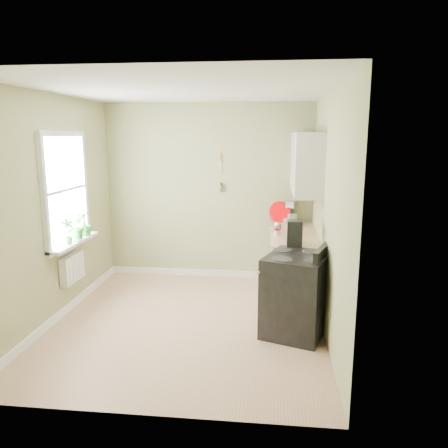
# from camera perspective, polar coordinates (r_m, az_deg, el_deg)

# --- Properties ---
(floor) EXTENTS (3.20, 3.60, 0.02)m
(floor) POSITION_cam_1_polar(r_m,az_deg,el_deg) (5.43, -4.75, -12.74)
(floor) COLOR #A97C5E
(floor) RESTS_ON ground
(ceiling) EXTENTS (3.20, 3.60, 0.02)m
(ceiling) POSITION_cam_1_polar(r_m,az_deg,el_deg) (4.97, -5.30, 17.18)
(ceiling) COLOR white
(ceiling) RESTS_ON wall_back
(wall_back) EXTENTS (3.20, 0.02, 2.70)m
(wall_back) POSITION_cam_1_polar(r_m,az_deg,el_deg) (6.79, -2.04, 4.19)
(wall_back) COLOR #9A9B6A
(wall_back) RESTS_ON floor
(wall_left) EXTENTS (0.02, 3.60, 2.70)m
(wall_left) POSITION_cam_1_polar(r_m,az_deg,el_deg) (5.56, -21.51, 1.76)
(wall_left) COLOR #9A9B6A
(wall_left) RESTS_ON floor
(wall_right) EXTENTS (0.02, 3.60, 2.70)m
(wall_right) POSITION_cam_1_polar(r_m,az_deg,el_deg) (4.97, 13.53, 1.16)
(wall_right) COLOR #9A9B6A
(wall_right) RESTS_ON floor
(base_cabinets) EXTENTS (0.60, 1.60, 0.87)m
(base_cabinets) POSITION_cam_1_polar(r_m,az_deg,el_deg) (6.13, 9.08, -5.53)
(base_cabinets) COLOR silver
(base_cabinets) RESTS_ON floor
(countertop) EXTENTS (0.64, 1.60, 0.04)m
(countertop) POSITION_cam_1_polar(r_m,az_deg,el_deg) (6.01, 9.13, -1.37)
(countertop) COLOR tan
(countertop) RESTS_ON base_cabinets
(upper_cabinets) EXTENTS (0.35, 1.40, 0.80)m
(upper_cabinets) POSITION_cam_1_polar(r_m,az_deg,el_deg) (5.98, 10.68, 7.82)
(upper_cabinets) COLOR silver
(upper_cabinets) RESTS_ON wall_right
(window) EXTENTS (0.06, 1.14, 1.44)m
(window) POSITION_cam_1_polar(r_m,az_deg,el_deg) (5.79, -20.05, 4.22)
(window) COLOR white
(window) RESTS_ON wall_left
(window_sill) EXTENTS (0.18, 1.14, 0.04)m
(window_sill) POSITION_cam_1_polar(r_m,az_deg,el_deg) (5.87, -18.97, -2.26)
(window_sill) COLOR white
(window_sill) RESTS_ON wall_left
(radiator) EXTENTS (0.12, 0.50, 0.35)m
(radiator) POSITION_cam_1_polar(r_m,az_deg,el_deg) (5.93, -19.22, -5.47)
(radiator) COLOR white
(radiator) RESTS_ON wall_left
(wall_utensils) EXTENTS (0.02, 0.14, 0.58)m
(wall_utensils) POSITION_cam_1_polar(r_m,az_deg,el_deg) (6.71, -0.39, 5.96)
(wall_utensils) COLOR tan
(wall_utensils) RESTS_ON wall_back
(stove) EXTENTS (0.88, 0.91, 1.03)m
(stove) POSITION_cam_1_polar(r_m,az_deg,el_deg) (5.04, 9.44, -8.98)
(stove) COLOR black
(stove) RESTS_ON floor
(stand_mixer) EXTENTS (0.27, 0.34, 0.38)m
(stand_mixer) POSITION_cam_1_polar(r_m,az_deg,el_deg) (6.70, 8.88, 1.54)
(stand_mixer) COLOR #B2B2B7
(stand_mixer) RESTS_ON countertop
(kettle) EXTENTS (0.17, 0.10, 0.17)m
(kettle) POSITION_cam_1_polar(r_m,az_deg,el_deg) (5.87, 6.86, -0.56)
(kettle) COLOR silver
(kettle) RESTS_ON countertop
(coffee_maker) EXTENTS (0.18, 0.20, 0.31)m
(coffee_maker) POSITION_cam_1_polar(r_m,az_deg,el_deg) (5.29, 9.18, -1.28)
(coffee_maker) COLOR black
(coffee_maker) RESTS_ON countertop
(red_tray) EXTENTS (0.33, 0.14, 0.32)m
(red_tray) POSITION_cam_1_polar(r_m,az_deg,el_deg) (6.67, 7.30, 1.56)
(red_tray) COLOR #AA0005
(red_tray) RESTS_ON countertop
(jar) EXTENTS (0.08, 0.08, 0.09)m
(jar) POSITION_cam_1_polar(r_m,az_deg,el_deg) (5.82, 6.90, -1.09)
(jar) COLOR beige
(jar) RESTS_ON countertop
(plant_a) EXTENTS (0.19, 0.21, 0.33)m
(plant_a) POSITION_cam_1_polar(r_m,az_deg,el_deg) (5.68, -19.73, -0.87)
(plant_a) COLOR #20641F
(plant_a) RESTS_ON window_sill
(plant_b) EXTENTS (0.22, 0.23, 0.33)m
(plant_b) POSITION_cam_1_polar(r_m,az_deg,el_deg) (5.93, -18.55, -0.28)
(plant_b) COLOR #20641F
(plant_b) RESTS_ON window_sill
(plant_c) EXTENTS (0.20, 0.20, 0.32)m
(plant_c) POSITION_cam_1_polar(r_m,az_deg,el_deg) (6.11, -17.73, 0.07)
(plant_c) COLOR #20641F
(plant_c) RESTS_ON window_sill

